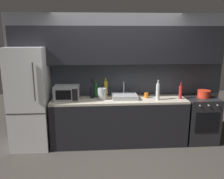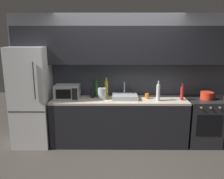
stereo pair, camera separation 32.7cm
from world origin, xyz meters
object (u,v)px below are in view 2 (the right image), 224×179
kettle (102,94)px  wine_bottle_green (96,89)px  microwave (67,92)px  wine_bottle_dark (93,90)px  wine_bottle_yellow (106,89)px  cooking_pot (207,96)px  wine_bottle_red (182,93)px  wine_bottle_clear (158,92)px  oven_range (202,122)px  refrigerator (32,97)px  mug_orange (147,96)px

kettle → wine_bottle_green: wine_bottle_green is taller
microwave → wine_bottle_dark: bearing=9.2°
wine_bottle_dark → wine_bottle_green: size_ratio=1.05×
wine_bottle_yellow → cooking_pot: wine_bottle_yellow is taller
kettle → cooking_pot: kettle is taller
wine_bottle_dark → wine_bottle_green: wine_bottle_dark is taller
wine_bottle_dark → wine_bottle_red: size_ratio=1.17×
wine_bottle_clear → oven_range: bearing=6.7°
wine_bottle_dark → cooking_pot: (2.17, -0.10, -0.09)m
kettle → wine_bottle_red: size_ratio=0.74×
refrigerator → cooking_pot: refrigerator is taller
oven_range → wine_bottle_red: 0.74m
wine_bottle_dark → wine_bottle_yellow: wine_bottle_yellow is taller
kettle → wine_bottle_green: bearing=123.9°
wine_bottle_clear → wine_bottle_yellow: (-0.96, 0.28, 0.00)m
wine_bottle_yellow → refrigerator: bearing=-173.1°
kettle → wine_bottle_red: (1.50, -0.06, 0.02)m
wine_bottle_dark → wine_bottle_clear: wine_bottle_clear is taller
microwave → wine_bottle_green: bearing=17.1°
microwave → kettle: size_ratio=1.97×
refrigerator → wine_bottle_dark: refrigerator is taller
refrigerator → oven_range: size_ratio=2.10×
wine_bottle_yellow → wine_bottle_red: size_ratio=1.21×
kettle → oven_range: bearing=-0.2°
wine_bottle_clear → refrigerator: bearing=177.4°
oven_range → microwave: bearing=179.6°
wine_bottle_yellow → wine_bottle_green: size_ratio=1.09×
kettle → mug_orange: size_ratio=2.39×
cooking_pot → oven_range: bearing=-177.9°
wine_bottle_green → cooking_pot: wine_bottle_green is taller
wine_bottle_green → wine_bottle_clear: bearing=-14.2°
microwave → mug_orange: microwave is taller
wine_bottle_yellow → mug_orange: 0.80m
microwave → wine_bottle_clear: (1.70, -0.13, 0.03)m
wine_bottle_yellow → wine_bottle_red: wine_bottle_yellow is taller
kettle → wine_bottle_red: wine_bottle_red is taller
refrigerator → wine_bottle_dark: bearing=4.7°
oven_range → cooking_pot: 0.52m
microwave → wine_bottle_clear: size_ratio=1.22×
wine_bottle_yellow → mug_orange: wine_bottle_yellow is taller
wine_bottle_yellow → wine_bottle_red: bearing=-9.1°
oven_range → wine_bottle_red: size_ratio=2.84×
wine_bottle_yellow → wine_bottle_dark: bearing=-163.7°
wine_bottle_dark → wine_bottle_clear: bearing=-9.4°
refrigerator → oven_range: bearing=-0.0°
microwave → wine_bottle_red: wine_bottle_red is taller
wine_bottle_yellow → mug_orange: bearing=-8.9°
oven_range → mug_orange: size_ratio=9.19×
wine_bottle_clear → wine_bottle_yellow: bearing=163.8°
oven_range → wine_bottle_yellow: 1.97m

